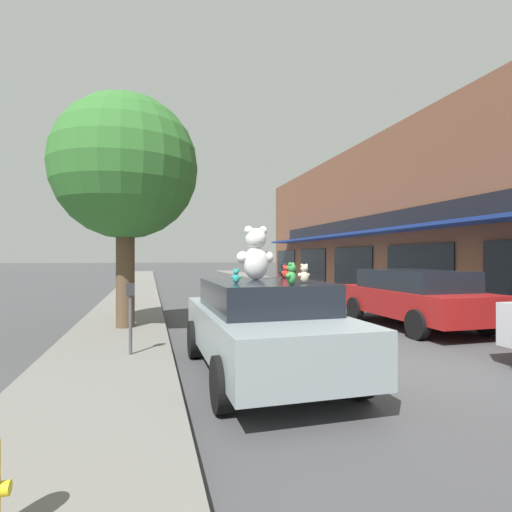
{
  "coord_description": "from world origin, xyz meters",
  "views": [
    {
      "loc": [
        -4.24,
        -5.97,
        1.89
      ],
      "look_at": [
        -2.05,
        2.21,
        1.91
      ],
      "focal_mm": 28.0,
      "sensor_mm": 36.0,
      "label": 1
    }
  ],
  "objects_px": {
    "parking_meter": "(131,309)",
    "teddy_bear_red": "(285,272)",
    "plush_art_car": "(262,324)",
    "teddy_bear_teal": "(236,276)",
    "street_tree": "(125,168)",
    "teddy_bear_green": "(291,274)",
    "teddy_bear_black": "(284,271)",
    "teddy_bear_giant": "(256,254)",
    "teddy_bear_cream": "(304,274)",
    "parked_car_far_center": "(414,296)"
  },
  "relations": [
    {
      "from": "teddy_bear_cream",
      "to": "parking_meter",
      "type": "relative_size",
      "value": 0.23
    },
    {
      "from": "plush_art_car",
      "to": "teddy_bear_black",
      "type": "relative_size",
      "value": 15.9
    },
    {
      "from": "teddy_bear_cream",
      "to": "teddy_bear_green",
      "type": "height_order",
      "value": "teddy_bear_green"
    },
    {
      "from": "street_tree",
      "to": "teddy_bear_cream",
      "type": "bearing_deg",
      "value": -60.02
    },
    {
      "from": "teddy_bear_black",
      "to": "parking_meter",
      "type": "bearing_deg",
      "value": -23.43
    },
    {
      "from": "teddy_bear_green",
      "to": "parking_meter",
      "type": "xyz_separation_m",
      "value": [
        -2.22,
        2.25,
        -0.69
      ]
    },
    {
      "from": "street_tree",
      "to": "parking_meter",
      "type": "distance_m",
      "value": 4.3
    },
    {
      "from": "teddy_bear_teal",
      "to": "parked_car_far_center",
      "type": "distance_m",
      "value": 6.68
    },
    {
      "from": "parking_meter",
      "to": "teddy_bear_red",
      "type": "bearing_deg",
      "value": -10.8
    },
    {
      "from": "teddy_bear_green",
      "to": "plush_art_car",
      "type": "bearing_deg",
      "value": -125.71
    },
    {
      "from": "plush_art_car",
      "to": "teddy_bear_giant",
      "type": "distance_m",
      "value": 1.2
    },
    {
      "from": "teddy_bear_teal",
      "to": "teddy_bear_green",
      "type": "height_order",
      "value": "teddy_bear_green"
    },
    {
      "from": "teddy_bear_giant",
      "to": "street_tree",
      "type": "xyz_separation_m",
      "value": [
        -2.33,
        3.81,
        2.15
      ]
    },
    {
      "from": "teddy_bear_giant",
      "to": "street_tree",
      "type": "relative_size",
      "value": 0.16
    },
    {
      "from": "teddy_bear_black",
      "to": "teddy_bear_green",
      "type": "distance_m",
      "value": 1.91
    },
    {
      "from": "teddy_bear_cream",
      "to": "street_tree",
      "type": "relative_size",
      "value": 0.05
    },
    {
      "from": "teddy_bear_cream",
      "to": "street_tree",
      "type": "distance_m",
      "value": 6.12
    },
    {
      "from": "plush_art_car",
      "to": "parked_car_far_center",
      "type": "distance_m",
      "value": 5.98
    },
    {
      "from": "plush_art_car",
      "to": "teddy_bear_teal",
      "type": "xyz_separation_m",
      "value": [
        -0.52,
        -0.41,
        0.8
      ]
    },
    {
      "from": "teddy_bear_giant",
      "to": "plush_art_car",
      "type": "bearing_deg",
      "value": 86.9
    },
    {
      "from": "plush_art_car",
      "to": "teddy_bear_black",
      "type": "bearing_deg",
      "value": 51.93
    },
    {
      "from": "teddy_bear_giant",
      "to": "teddy_bear_cream",
      "type": "xyz_separation_m",
      "value": [
        0.47,
        -1.04,
        -0.3
      ]
    },
    {
      "from": "plush_art_car",
      "to": "teddy_bear_giant",
      "type": "relative_size",
      "value": 4.86
    },
    {
      "from": "teddy_bear_black",
      "to": "teddy_bear_cream",
      "type": "distance_m",
      "value": 1.52
    },
    {
      "from": "teddy_bear_red",
      "to": "teddy_bear_teal",
      "type": "bearing_deg",
      "value": 83.12
    },
    {
      "from": "plush_art_car",
      "to": "teddy_bear_green",
      "type": "relative_size",
      "value": 14.16
    },
    {
      "from": "teddy_bear_red",
      "to": "parking_meter",
      "type": "bearing_deg",
      "value": 27.38
    },
    {
      "from": "street_tree",
      "to": "parking_meter",
      "type": "xyz_separation_m",
      "value": [
        0.25,
        -2.93,
        -3.13
      ]
    },
    {
      "from": "teddy_bear_teal",
      "to": "teddy_bear_red",
      "type": "height_order",
      "value": "teddy_bear_red"
    },
    {
      "from": "teddy_bear_cream",
      "to": "teddy_bear_red",
      "type": "relative_size",
      "value": 1.21
    },
    {
      "from": "teddy_bear_giant",
      "to": "teddy_bear_red",
      "type": "relative_size",
      "value": 3.84
    },
    {
      "from": "plush_art_car",
      "to": "teddy_bear_green",
      "type": "distance_m",
      "value": 1.29
    },
    {
      "from": "teddy_bear_giant",
      "to": "parking_meter",
      "type": "bearing_deg",
      "value": -26.57
    },
    {
      "from": "parked_car_far_center",
      "to": "parking_meter",
      "type": "height_order",
      "value": "parked_car_far_center"
    },
    {
      "from": "parking_meter",
      "to": "teddy_bear_teal",
      "type": "bearing_deg",
      "value": -47.29
    },
    {
      "from": "teddy_bear_giant",
      "to": "teddy_bear_cream",
      "type": "distance_m",
      "value": 1.18
    },
    {
      "from": "teddy_bear_black",
      "to": "street_tree",
      "type": "bearing_deg",
      "value": -62.96
    },
    {
      "from": "teddy_bear_red",
      "to": "teddy_bear_green",
      "type": "distance_m",
      "value": 1.81
    },
    {
      "from": "teddy_bear_black",
      "to": "teddy_bear_red",
      "type": "relative_size",
      "value": 1.17
    },
    {
      "from": "teddy_bear_giant",
      "to": "teddy_bear_cream",
      "type": "height_order",
      "value": "teddy_bear_giant"
    },
    {
      "from": "plush_art_car",
      "to": "teddy_bear_cream",
      "type": "distance_m",
      "value": 1.14
    },
    {
      "from": "teddy_bear_giant",
      "to": "parked_car_far_center",
      "type": "height_order",
      "value": "teddy_bear_giant"
    },
    {
      "from": "teddy_bear_giant",
      "to": "teddy_bear_teal",
      "type": "bearing_deg",
      "value": 53.81
    },
    {
      "from": "teddy_bear_green",
      "to": "street_tree",
      "type": "height_order",
      "value": "street_tree"
    },
    {
      "from": "parked_car_far_center",
      "to": "parking_meter",
      "type": "xyz_separation_m",
      "value": [
        -7.2,
        -1.82,
        0.12
      ]
    },
    {
      "from": "teddy_bear_green",
      "to": "parked_car_far_center",
      "type": "distance_m",
      "value": 6.48
    },
    {
      "from": "teddy_bear_cream",
      "to": "teddy_bear_green",
      "type": "relative_size",
      "value": 0.92
    },
    {
      "from": "teddy_bear_teal",
      "to": "teddy_bear_green",
      "type": "relative_size",
      "value": 0.69
    },
    {
      "from": "teddy_bear_teal",
      "to": "parking_meter",
      "type": "xyz_separation_m",
      "value": [
        -1.56,
        1.69,
        -0.64
      ]
    },
    {
      "from": "teddy_bear_giant",
      "to": "teddy_bear_green",
      "type": "distance_m",
      "value": 1.41
    }
  ]
}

